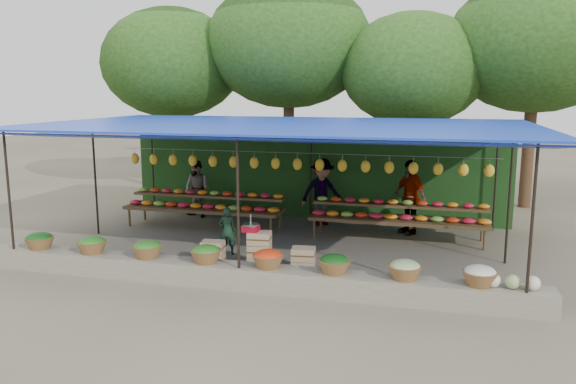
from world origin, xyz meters
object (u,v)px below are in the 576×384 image
(weighing_scale, at_px, (251,227))
(blue_crate_front, at_px, (67,257))
(blue_crate_back, at_px, (83,256))
(vendor_seated, at_px, (227,231))
(crate_counter, at_px, (258,254))

(weighing_scale, bearing_deg, blue_crate_front, -169.19)
(blue_crate_front, bearing_deg, blue_crate_back, 32.43)
(vendor_seated, bearing_deg, weighing_scale, 120.26)
(blue_crate_back, bearing_deg, weighing_scale, 4.53)
(blue_crate_front, height_order, blue_crate_back, blue_crate_front)
(crate_counter, relative_size, vendor_seated, 2.26)
(crate_counter, xyz_separation_m, blue_crate_front, (-3.92, -0.72, -0.16))
(weighing_scale, xyz_separation_m, blue_crate_back, (-3.54, -0.48, -0.72))
(weighing_scale, relative_size, blue_crate_back, 0.80)
(crate_counter, height_order, vendor_seated, vendor_seated)
(weighing_scale, height_order, blue_crate_back, weighing_scale)
(vendor_seated, xyz_separation_m, blue_crate_front, (-2.96, -1.53, -0.37))
(crate_counter, bearing_deg, blue_crate_front, -169.60)
(crate_counter, distance_m, blue_crate_back, 3.72)
(crate_counter, height_order, blue_crate_front, crate_counter)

